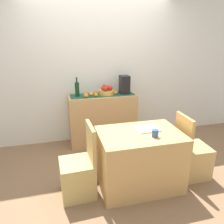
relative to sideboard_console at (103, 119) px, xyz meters
name	(u,v)px	position (x,y,z in m)	size (l,w,h in m)	color
ground_plane	(115,170)	(-0.01, -0.92, -0.46)	(6.40, 6.40, 0.02)	#816245
room_wall_rear	(98,67)	(-0.01, 0.26, 0.90)	(6.40, 0.06, 2.70)	silver
sideboard_console	(103,119)	(0.00, 0.00, 0.00)	(1.17, 0.42, 0.90)	tan
table_runner	(102,95)	(0.00, 0.00, 0.45)	(1.10, 0.32, 0.01)	#1B523D
fruit_bowl	(106,92)	(0.07, 0.00, 0.50)	(0.26, 0.26, 0.08)	gold
apple_right	(105,89)	(0.04, -0.07, 0.57)	(0.08, 0.08, 0.08)	red
apple_front	(108,87)	(0.11, 0.03, 0.57)	(0.08, 0.08, 0.08)	red
apple_upper	(103,88)	(0.01, 0.00, 0.57)	(0.07, 0.07, 0.07)	red
apple_left	(110,88)	(0.13, -0.05, 0.57)	(0.08, 0.08, 0.08)	red
apple_center	(104,87)	(0.05, 0.08, 0.57)	(0.08, 0.08, 0.08)	red
wine_bottle	(77,89)	(-0.43, 0.00, 0.58)	(0.07, 0.07, 0.33)	#11331B
coffee_maker	(124,85)	(0.40, 0.00, 0.61)	(0.16, 0.18, 0.32)	black
orange_loose_far	(96,95)	(-0.13, -0.10, 0.48)	(0.07, 0.07, 0.07)	orange
orange_loose_mid	(86,95)	(-0.30, -0.10, 0.49)	(0.08, 0.08, 0.08)	orange
orange_loose_end	(116,93)	(0.23, -0.04, 0.49)	(0.07, 0.07, 0.07)	orange
orange_loose_near_bowl	(91,94)	(-0.20, -0.03, 0.49)	(0.07, 0.07, 0.07)	orange
dining_table	(139,159)	(0.20, -1.31, -0.08)	(1.02, 0.71, 0.74)	tan
open_book	(148,129)	(0.32, -1.25, 0.30)	(0.28, 0.21, 0.02)	white
coffee_cup	(155,133)	(0.32, -1.46, 0.34)	(0.08, 0.08, 0.09)	#2E558B
chair_near_window	(79,175)	(-0.58, -1.31, -0.18)	(0.42, 0.42, 0.90)	tan
chair_by_corner	(191,158)	(0.97, -1.31, -0.18)	(0.41, 0.41, 0.90)	tan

